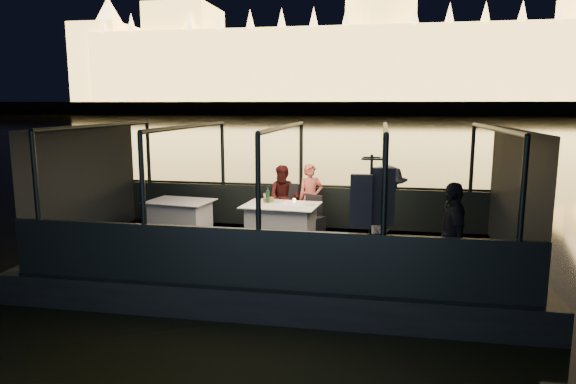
% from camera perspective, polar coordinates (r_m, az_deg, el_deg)
% --- Properties ---
extents(river_water, '(500.00, 500.00, 0.00)m').
position_cam_1_polar(river_water, '(89.20, 9.32, 7.53)').
color(river_water, black).
rests_on(river_water, ground).
extents(boat_hull, '(8.60, 4.40, 1.00)m').
position_cam_1_polar(boat_hull, '(9.83, -0.43, -9.33)').
color(boat_hull, black).
rests_on(boat_hull, river_water).
extents(boat_deck, '(8.00, 4.00, 0.04)m').
position_cam_1_polar(boat_deck, '(9.68, -0.43, -6.65)').
color(boat_deck, black).
rests_on(boat_deck, boat_hull).
extents(gunwale_port, '(8.00, 0.08, 0.90)m').
position_cam_1_polar(gunwale_port, '(11.48, 1.44, -1.63)').
color(gunwale_port, black).
rests_on(gunwale_port, boat_deck).
extents(gunwale_starboard, '(8.00, 0.08, 0.90)m').
position_cam_1_polar(gunwale_starboard, '(7.67, -3.25, -7.41)').
color(gunwale_starboard, black).
rests_on(gunwale_starboard, boat_deck).
extents(cabin_glass_port, '(8.00, 0.02, 1.40)m').
position_cam_1_polar(cabin_glass_port, '(11.31, 1.46, 4.09)').
color(cabin_glass_port, '#99B2B2').
rests_on(cabin_glass_port, gunwale_port).
extents(cabin_glass_starboard, '(8.00, 0.02, 1.40)m').
position_cam_1_polar(cabin_glass_starboard, '(7.42, -3.34, 1.11)').
color(cabin_glass_starboard, '#99B2B2').
rests_on(cabin_glass_starboard, gunwale_starboard).
extents(cabin_roof_glass, '(8.00, 4.00, 0.02)m').
position_cam_1_polar(cabin_roof_glass, '(9.30, -0.45, 7.20)').
color(cabin_roof_glass, '#99B2B2').
rests_on(cabin_roof_glass, boat_deck).
extents(end_wall_fore, '(0.02, 4.00, 2.30)m').
position_cam_1_polar(end_wall_fore, '(10.89, -21.58, 0.81)').
color(end_wall_fore, black).
rests_on(end_wall_fore, boat_deck).
extents(end_wall_aft, '(0.02, 4.00, 2.30)m').
position_cam_1_polar(end_wall_aft, '(9.53, 23.92, -0.54)').
color(end_wall_aft, black).
rests_on(end_wall_aft, boat_deck).
extents(canopy_ribs, '(8.00, 4.00, 2.30)m').
position_cam_1_polar(canopy_ribs, '(9.42, -0.44, 0.20)').
color(canopy_ribs, black).
rests_on(canopy_ribs, boat_deck).
extents(embankment, '(400.00, 140.00, 6.00)m').
position_cam_1_polar(embankment, '(219.14, 10.03, 8.99)').
color(embankment, '#423D33').
rests_on(embankment, ground).
extents(parliament_building, '(220.00, 32.00, 60.00)m').
position_cam_1_polar(parliament_building, '(185.93, 10.21, 17.54)').
color(parliament_building, '#F2D18C').
rests_on(parliament_building, embankment).
extents(dining_table_central, '(1.53, 1.17, 0.77)m').
position_cam_1_polar(dining_table_central, '(10.15, -0.76, -3.51)').
color(dining_table_central, silver).
rests_on(dining_table_central, boat_deck).
extents(dining_table_aft, '(1.43, 1.11, 0.70)m').
position_cam_1_polar(dining_table_aft, '(11.14, -11.86, -2.54)').
color(dining_table_aft, silver).
rests_on(dining_table_aft, boat_deck).
extents(chair_port_left, '(0.52, 0.52, 1.00)m').
position_cam_1_polar(chair_port_left, '(11.02, -0.23, -2.11)').
color(chair_port_left, black).
rests_on(chair_port_left, boat_deck).
extents(chair_port_right, '(0.52, 0.52, 0.84)m').
position_cam_1_polar(chair_port_right, '(10.58, 2.79, -2.62)').
color(chair_port_right, black).
rests_on(chair_port_right, boat_deck).
extents(coat_stand, '(0.68, 0.62, 2.00)m').
position_cam_1_polar(coat_stand, '(7.59, 9.08, -4.18)').
color(coat_stand, black).
rests_on(coat_stand, boat_deck).
extents(person_woman_coral, '(0.62, 0.52, 1.46)m').
position_cam_1_polar(person_woman_coral, '(10.97, 2.53, -0.57)').
color(person_woman_coral, '#D25E4C').
rests_on(person_woman_coral, boat_deck).
extents(person_man_maroon, '(0.68, 0.53, 1.42)m').
position_cam_1_polar(person_man_maroon, '(11.10, -0.48, -0.45)').
color(person_man_maroon, '#3A1110').
rests_on(person_man_maroon, boat_deck).
extents(passenger_stripe, '(0.65, 1.16, 1.79)m').
position_cam_1_polar(passenger_stripe, '(8.24, 10.66, -3.49)').
color(passenger_stripe, silver).
rests_on(passenger_stripe, boat_deck).
extents(passenger_dark, '(0.48, 0.97, 1.60)m').
position_cam_1_polar(passenger_dark, '(7.95, 17.79, -4.28)').
color(passenger_dark, black).
rests_on(passenger_dark, boat_deck).
extents(wine_bottle, '(0.08, 0.08, 0.31)m').
position_cam_1_polar(wine_bottle, '(10.25, -2.25, -0.37)').
color(wine_bottle, '#13351B').
rests_on(wine_bottle, dining_table_central).
extents(bread_basket, '(0.27, 0.27, 0.09)m').
position_cam_1_polar(bread_basket, '(10.37, -2.16, -0.86)').
color(bread_basket, brown).
rests_on(bread_basket, dining_table_central).
extents(amber_candle, '(0.07, 0.07, 0.08)m').
position_cam_1_polar(amber_candle, '(10.27, 0.70, -0.96)').
color(amber_candle, orange).
rests_on(amber_candle, dining_table_central).
extents(plate_near, '(0.30, 0.30, 0.02)m').
position_cam_1_polar(plate_near, '(10.06, 2.32, -1.38)').
color(plate_near, silver).
rests_on(plate_near, dining_table_central).
extents(plate_far, '(0.27, 0.27, 0.02)m').
position_cam_1_polar(plate_far, '(10.36, -1.02, -1.05)').
color(plate_far, silver).
rests_on(plate_far, dining_table_central).
extents(wine_glass_white, '(0.07, 0.07, 0.20)m').
position_cam_1_polar(wine_glass_white, '(10.19, -2.61, -0.74)').
color(wine_glass_white, silver).
rests_on(wine_glass_white, dining_table_central).
extents(wine_glass_red, '(0.08, 0.08, 0.20)m').
position_cam_1_polar(wine_glass_red, '(10.37, 1.85, -0.56)').
color(wine_glass_red, white).
rests_on(wine_glass_red, dining_table_central).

